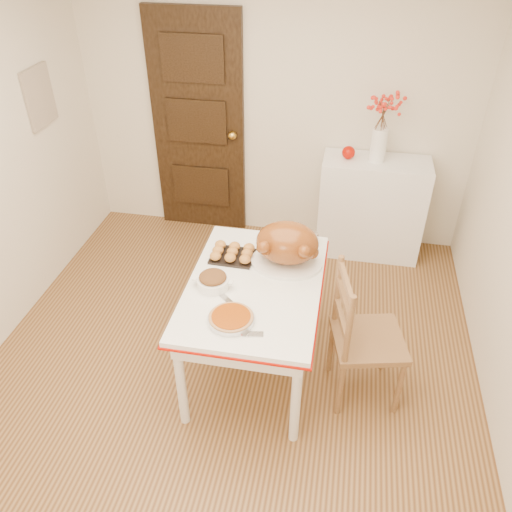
% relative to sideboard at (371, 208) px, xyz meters
% --- Properties ---
extents(floor, '(3.50, 4.00, 0.00)m').
position_rel_sideboard_xyz_m(floor, '(-0.93, -1.78, -0.46)').
color(floor, '#563317').
rests_on(floor, ground).
extents(wall_back, '(3.50, 0.00, 2.50)m').
position_rel_sideboard_xyz_m(wall_back, '(-0.93, 0.22, 0.79)').
color(wall_back, beige).
rests_on(wall_back, ground).
extents(door_back, '(0.85, 0.06, 2.06)m').
position_rel_sideboard_xyz_m(door_back, '(-1.63, 0.19, 0.57)').
color(door_back, black).
rests_on(door_back, ground).
extents(photo_board, '(0.03, 0.35, 0.45)m').
position_rel_sideboard_xyz_m(photo_board, '(-2.66, -0.58, 1.04)').
color(photo_board, '#B1A98D').
rests_on(photo_board, ground).
extents(sideboard, '(0.92, 0.41, 0.92)m').
position_rel_sideboard_xyz_m(sideboard, '(0.00, 0.00, 0.00)').
color(sideboard, white).
rests_on(sideboard, floor).
extents(kitchen_table, '(0.87, 1.26, 0.76)m').
position_rel_sideboard_xyz_m(kitchen_table, '(-0.76, -1.64, -0.08)').
color(kitchen_table, white).
rests_on(kitchen_table, floor).
extents(chair_oak, '(0.53, 0.53, 1.00)m').
position_rel_sideboard_xyz_m(chair_oak, '(-0.01, -1.72, 0.04)').
color(chair_oak, brown).
rests_on(chair_oak, floor).
extents(berry_vase, '(0.31, 0.31, 0.60)m').
position_rel_sideboard_xyz_m(berry_vase, '(-0.01, 0.00, 0.76)').
color(berry_vase, white).
rests_on(berry_vase, sideboard).
extents(apple, '(0.11, 0.11, 0.11)m').
position_rel_sideboard_xyz_m(apple, '(-0.25, 0.00, 0.52)').
color(apple, '#A50B00').
rests_on(apple, sideboard).
extents(turkey_platter, '(0.54, 0.46, 0.30)m').
position_rel_sideboard_xyz_m(turkey_platter, '(-0.59, -1.39, 0.45)').
color(turkey_platter, brown).
rests_on(turkey_platter, kitchen_table).
extents(pumpkin_pie, '(0.29, 0.29, 0.06)m').
position_rel_sideboard_xyz_m(pumpkin_pie, '(-0.83, -2.01, 0.32)').
color(pumpkin_pie, '#873403').
rests_on(pumpkin_pie, kitchen_table).
extents(stuffing_dish, '(0.31, 0.28, 0.10)m').
position_rel_sideboard_xyz_m(stuffing_dish, '(-1.01, -1.72, 0.34)').
color(stuffing_dish, brown).
rests_on(stuffing_dish, kitchen_table).
extents(rolls_tray, '(0.30, 0.24, 0.08)m').
position_rel_sideboard_xyz_m(rolls_tray, '(-0.96, -1.39, 0.33)').
color(rolls_tray, '#B46C2A').
rests_on(rolls_tray, kitchen_table).
extents(pie_server, '(0.24, 0.10, 0.01)m').
position_rel_sideboard_xyz_m(pie_server, '(-0.73, -2.11, 0.30)').
color(pie_server, silver).
rests_on(pie_server, kitchen_table).
extents(carving_knife, '(0.20, 0.19, 0.01)m').
position_rel_sideboard_xyz_m(carving_knife, '(-0.92, -1.81, 0.30)').
color(carving_knife, silver).
rests_on(carving_knife, kitchen_table).
extents(drinking_glass, '(0.07, 0.07, 0.12)m').
position_rel_sideboard_xyz_m(drinking_glass, '(-0.73, -1.17, 0.35)').
color(drinking_glass, white).
rests_on(drinking_glass, kitchen_table).
extents(shaker_pair, '(0.09, 0.05, 0.09)m').
position_rel_sideboard_xyz_m(shaker_pair, '(-0.44, -1.11, 0.34)').
color(shaker_pair, white).
rests_on(shaker_pair, kitchen_table).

